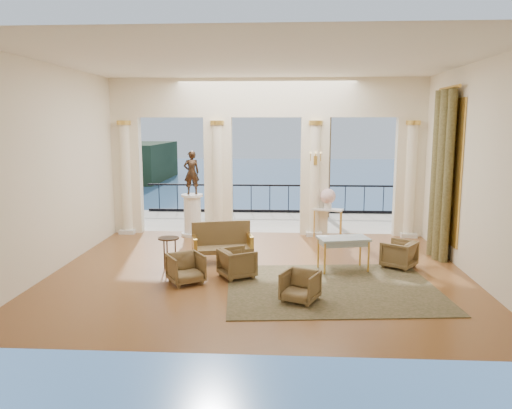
# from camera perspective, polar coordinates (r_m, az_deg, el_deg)

# --- Properties ---
(floor) EXTENTS (9.00, 9.00, 0.00)m
(floor) POSITION_cam_1_polar(r_m,az_deg,el_deg) (11.10, 0.37, -7.68)
(floor) COLOR #553315
(floor) RESTS_ON ground
(room_walls) EXTENTS (9.00, 9.00, 9.00)m
(room_walls) POSITION_cam_1_polar(r_m,az_deg,el_deg) (9.51, 0.03, 7.12)
(room_walls) COLOR white
(room_walls) RESTS_ON ground
(arcade) EXTENTS (9.00, 0.56, 4.50)m
(arcade) POSITION_cam_1_polar(r_m,az_deg,el_deg) (14.45, 1.18, 6.69)
(arcade) COLOR white
(arcade) RESTS_ON ground
(terrace) EXTENTS (10.00, 3.60, 0.10)m
(terrace) POSITION_cam_1_polar(r_m,az_deg,el_deg) (16.74, 1.41, -2.04)
(terrace) COLOR #AEA28F
(terrace) RESTS_ON ground
(balustrade) EXTENTS (9.00, 0.06, 1.03)m
(balustrade) POSITION_cam_1_polar(r_m,az_deg,el_deg) (18.23, 1.59, 0.36)
(balustrade) COLOR black
(balustrade) RESTS_ON terrace
(palm_tree) EXTENTS (2.00, 2.00, 4.50)m
(palm_tree) POSITION_cam_1_polar(r_m,az_deg,el_deg) (17.28, 8.35, 12.02)
(palm_tree) COLOR #4C3823
(palm_tree) RESTS_ON terrace
(headland) EXTENTS (22.00, 18.00, 6.00)m
(headland) POSITION_cam_1_polar(r_m,az_deg,el_deg) (86.42, -17.41, 4.74)
(headland) COLOR black
(headland) RESTS_ON sea
(sea) EXTENTS (160.00, 160.00, 0.00)m
(sea) POSITION_cam_1_polar(r_m,az_deg,el_deg) (71.20, 2.90, 1.83)
(sea) COLOR #2A558E
(sea) RESTS_ON ground
(curtain) EXTENTS (0.33, 1.40, 4.09)m
(curtain) POSITION_cam_1_polar(r_m,az_deg,el_deg) (12.72, 20.43, 3.21)
(curtain) COLOR #484022
(curtain) RESTS_ON ground
(window_frame) EXTENTS (0.04, 1.60, 3.40)m
(window_frame) POSITION_cam_1_polar(r_m,az_deg,el_deg) (12.77, 21.26, 3.54)
(window_frame) COLOR gold
(window_frame) RESTS_ON room_walls
(wall_sconce) EXTENTS (0.30, 0.11, 0.33)m
(wall_sconce) POSITION_cam_1_polar(r_m,az_deg,el_deg) (14.17, 6.81, 5.14)
(wall_sconce) COLOR gold
(wall_sconce) RESTS_ON arcade
(rug) EXTENTS (4.40, 3.58, 0.02)m
(rug) POSITION_cam_1_polar(r_m,az_deg,el_deg) (10.13, 8.67, -9.41)
(rug) COLOR #30381C
(rug) RESTS_ON ground
(armchair_a) EXTENTS (0.88, 0.87, 0.67)m
(armchair_a) POSITION_cam_1_polar(r_m,az_deg,el_deg) (10.36, -8.03, -7.08)
(armchair_a) COLOR #4B3E1E
(armchair_a) RESTS_ON ground
(armchair_b) EXTENTS (0.79, 0.77, 0.63)m
(armchair_b) POSITION_cam_1_polar(r_m,az_deg,el_deg) (9.27, 5.06, -9.15)
(armchair_b) COLOR #4B3E1E
(armchair_b) RESTS_ON ground
(armchair_c) EXTENTS (0.89, 0.90, 0.68)m
(armchair_c) POSITION_cam_1_polar(r_m,az_deg,el_deg) (11.76, 16.02, -5.34)
(armchair_c) COLOR #4B3E1E
(armchair_c) RESTS_ON ground
(armchair_d) EXTENTS (0.88, 0.89, 0.69)m
(armchair_d) POSITION_cam_1_polar(r_m,az_deg,el_deg) (10.61, -2.17, -6.56)
(armchair_d) COLOR #4B3E1E
(armchair_d) RESTS_ON ground
(settee) EXTENTS (1.50, 0.92, 0.93)m
(settee) POSITION_cam_1_polar(r_m,az_deg,el_deg) (11.84, -3.89, -4.31)
(settee) COLOR #4B3E1E
(settee) RESTS_ON ground
(game_table) EXTENTS (1.20, 0.82, 0.75)m
(game_table) POSITION_cam_1_polar(r_m,az_deg,el_deg) (11.18, 9.96, -4.12)
(game_table) COLOR #8EA5B0
(game_table) RESTS_ON ground
(pedestal) EXTENTS (0.66, 0.66, 1.21)m
(pedestal) POSITION_cam_1_polar(r_m,az_deg,el_deg) (14.56, -7.28, -1.29)
(pedestal) COLOR silver
(pedestal) RESTS_ON ground
(statue) EXTENTS (0.54, 0.45, 1.25)m
(statue) POSITION_cam_1_polar(r_m,az_deg,el_deg) (14.39, -7.38, 3.63)
(statue) COLOR #322216
(statue) RESTS_ON pedestal
(console_table) EXTENTS (0.92, 0.61, 0.82)m
(console_table) POSITION_cam_1_polar(r_m,az_deg,el_deg) (14.43, 8.18, -1.02)
(console_table) COLOR silver
(console_table) RESTS_ON ground
(urn) EXTENTS (0.44, 0.44, 0.58)m
(urn) POSITION_cam_1_polar(r_m,az_deg,el_deg) (14.36, 8.22, 0.82)
(urn) COLOR white
(urn) RESTS_ON console_table
(side_table) EXTENTS (0.46, 0.46, 0.75)m
(side_table) POSITION_cam_1_polar(r_m,az_deg,el_deg) (11.19, -9.95, -4.27)
(side_table) COLOR black
(side_table) RESTS_ON ground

